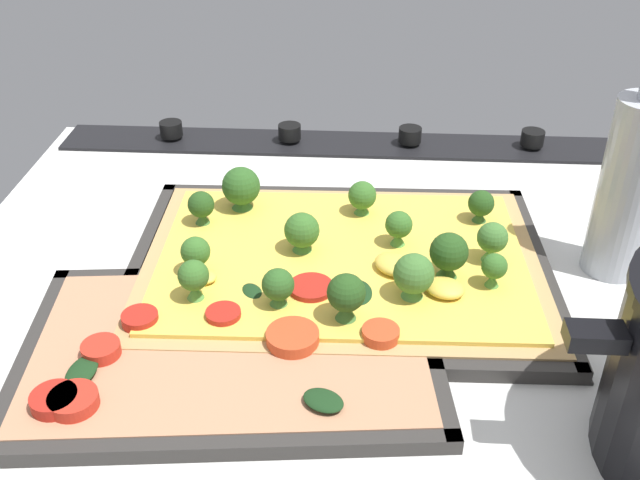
{
  "coord_description": "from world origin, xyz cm",
  "views": [
    {
      "loc": [
        -1.34,
        53.17,
        39.23
      ],
      "look_at": [
        1.8,
        0.65,
        5.67
      ],
      "focal_mm": 41.29,
      "sensor_mm": 36.0,
      "label": 1
    }
  ],
  "objects_px": {
    "baking_tray_front": "(339,269)",
    "broccoli_pizza": "(340,257)",
    "veggie_pizza_back": "(229,346)",
    "oil_bottle": "(631,183)",
    "baking_tray_back": "(231,352)"
  },
  "relations": [
    {
      "from": "broccoli_pizza",
      "to": "veggie_pizza_back",
      "type": "distance_m",
      "value": 0.15
    },
    {
      "from": "baking_tray_front",
      "to": "veggie_pizza_back",
      "type": "height_order",
      "value": "veggie_pizza_back"
    },
    {
      "from": "broccoli_pizza",
      "to": "baking_tray_front",
      "type": "bearing_deg",
      "value": -63.06
    },
    {
      "from": "baking_tray_back",
      "to": "veggie_pizza_back",
      "type": "distance_m",
      "value": 0.01
    },
    {
      "from": "broccoli_pizza",
      "to": "oil_bottle",
      "type": "relative_size",
      "value": 1.69
    },
    {
      "from": "veggie_pizza_back",
      "to": "oil_bottle",
      "type": "bearing_deg",
      "value": -156.75
    },
    {
      "from": "oil_bottle",
      "to": "baking_tray_front",
      "type": "bearing_deg",
      "value": 5.22
    },
    {
      "from": "baking_tray_back",
      "to": "baking_tray_front",
      "type": "bearing_deg",
      "value": -124.04
    },
    {
      "from": "oil_bottle",
      "to": "broccoli_pizza",
      "type": "bearing_deg",
      "value": 5.54
    },
    {
      "from": "baking_tray_front",
      "to": "broccoli_pizza",
      "type": "xyz_separation_m",
      "value": [
        -0.0,
        0.0,
        0.02
      ]
    },
    {
      "from": "baking_tray_back",
      "to": "veggie_pizza_back",
      "type": "relative_size",
      "value": 1.08
    },
    {
      "from": "veggie_pizza_back",
      "to": "oil_bottle",
      "type": "relative_size",
      "value": 1.47
    },
    {
      "from": "broccoli_pizza",
      "to": "oil_bottle",
      "type": "bearing_deg",
      "value": -174.46
    },
    {
      "from": "broccoli_pizza",
      "to": "veggie_pizza_back",
      "type": "relative_size",
      "value": 1.15
    },
    {
      "from": "baking_tray_front",
      "to": "oil_bottle",
      "type": "distance_m",
      "value": 0.27
    }
  ]
}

